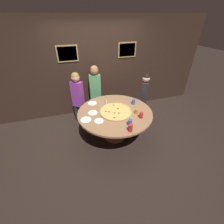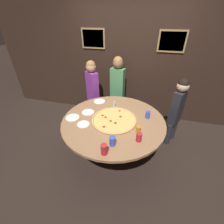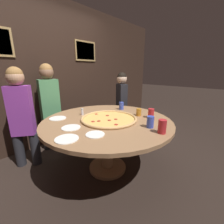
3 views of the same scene
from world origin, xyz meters
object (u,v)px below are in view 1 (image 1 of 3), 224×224
Objects in this scene: dining_table at (115,116)px; diner_side_right at (78,95)px; diner_side_left at (95,88)px; drink_cup_beside_pizza at (130,122)px; white_plate_beside_cup at (93,113)px; giant_pizza at (116,111)px; drink_cup_near_left at (141,115)px; drink_cup_by_shaker at (137,112)px; white_plate_far_back at (92,103)px; white_plate_left_side at (99,121)px; white_plate_right_side at (86,120)px; drink_cup_centre_back at (134,102)px; condiment_shaker at (106,102)px; drink_cup_far_right at (130,128)px; diner_centre_back at (144,94)px.

dining_table is 1.18× the size of diner_side_right.
dining_table is at bearing 109.18° from diner_side_left.
drink_cup_beside_pizza reaches higher than white_plate_beside_cup.
drink_cup_near_left is at bearing -40.73° from giant_pizza.
drink_cup_by_shaker reaches higher than white_plate_far_back.
white_plate_left_side is 1.22m from diner_side_right.
white_plate_right_side is 0.15× the size of diner_side_left.
dining_table is 12.67× the size of drink_cup_beside_pizza.
white_plate_right_side is (-0.69, -0.10, -0.01)m from giant_pizza.
white_plate_far_back is (-0.86, 0.91, -0.06)m from drink_cup_near_left.
white_plate_far_back is at bearing 80.58° from white_plate_beside_cup.
white_plate_far_back is (-0.95, 0.33, -0.06)m from drink_cup_centre_back.
drink_cup_centre_back reaches higher than giant_pizza.
white_plate_beside_cup is 0.97× the size of white_plate_far_back.
drink_cup_near_left is at bearing -56.05° from condiment_shaker.
drink_cup_centre_back is 0.95× the size of drink_cup_near_left.
drink_cup_far_right reaches higher than white_plate_right_side.
diner_side_right is at bearing 105.24° from white_plate_beside_cup.
drink_cup_by_shaker is 0.18m from drink_cup_near_left.
drink_cup_by_shaker is at bearing -18.75° from white_plate_beside_cup.
giant_pizza is 3.27× the size of white_plate_right_side.
drink_cup_near_left is at bearing -27.49° from white_plate_beside_cup.
giant_pizza is at bearing 154.40° from drink_cup_by_shaker.
dining_table is 13.02× the size of drink_cup_near_left.
dining_table is 0.62m from drink_cup_near_left.
dining_table is 0.45m from condiment_shaker.
drink_cup_far_right is 0.69× the size of white_plate_beside_cup.
diner_centre_back is (1.74, -0.36, -0.05)m from diner_side_right.
white_plate_left_side is 1.99× the size of condiment_shaker.
white_plate_right_side and white_plate_far_back have the same top height.
dining_table is at bearing 29.63° from white_plate_left_side.
white_plate_beside_cup is at bearing 142.43° from diner_side_right.
drink_cup_far_right is (0.06, -0.72, 0.19)m from dining_table.
drink_cup_centre_back is 1.05m from white_plate_left_side.
white_plate_right_side is at bearing 129.55° from diner_side_right.
drink_cup_centre_back is 1.25m from white_plate_right_side.
condiment_shaker is (-0.21, 0.96, -0.02)m from drink_cup_beside_pizza.
condiment_shaker is 0.76m from diner_side_left.
diner_side_right is (-0.29, 1.18, 0.06)m from white_plate_left_side.
drink_cup_near_left is 1.13m from diner_centre_back.
drink_cup_far_right is 0.10× the size of diner_side_left.
white_plate_right_side and white_plate_left_side have the same top height.
white_plate_left_side reaches higher than dining_table.
white_plate_left_side is 0.74m from condiment_shaker.
drink_cup_beside_pizza is (-0.32, -0.16, 0.00)m from drink_cup_near_left.
condiment_shaker is at bearing 102.55° from drink_cup_beside_pizza.
diner_side_left reaches higher than drink_cup_far_right.
drink_cup_beside_pizza is at bearing -63.29° from white_plate_far_back.
diner_side_left reaches higher than drink_cup_near_left.
drink_cup_centre_back is at bearing 136.38° from diner_side_left.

